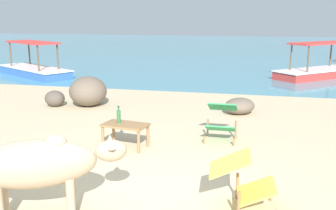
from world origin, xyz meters
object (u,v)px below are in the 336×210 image
object	(u,v)px
low_bench_table	(125,128)
boat_blue	(34,69)
boat_red	(319,70)
deck_chair_far	(243,178)
bottle	(119,116)
cow	(39,164)
deck_chair_near	(222,119)

from	to	relation	value
low_bench_table	boat_blue	world-z (taller)	boat_blue
boat_red	deck_chair_far	bearing A→B (deg)	35.26
low_bench_table	boat_red	xyz separation A→B (m)	(4.29, 9.27, -0.10)
deck_chair_far	boat_red	world-z (taller)	boat_red
bottle	deck_chair_far	bearing A→B (deg)	-40.09
bottle	deck_chair_far	size ratio (longest dim) A/B	0.36
boat_red	boat_blue	world-z (taller)	same
deck_chair_far	boat_red	size ratio (longest dim) A/B	0.23
bottle	boat_red	world-z (taller)	boat_red
low_bench_table	boat_red	world-z (taller)	boat_red
cow	low_bench_table	distance (m)	2.55
deck_chair_near	boat_red	bearing A→B (deg)	162.17
deck_chair_far	bottle	bearing A→B (deg)	134.75
boat_blue	boat_red	bearing A→B (deg)	42.08
cow	deck_chair_far	distance (m)	2.31
bottle	boat_blue	world-z (taller)	boat_blue
cow	boat_red	world-z (taller)	boat_red
cow	deck_chair_far	bearing A→B (deg)	-7.29
low_bench_table	boat_blue	distance (m)	9.51
cow	boat_blue	world-z (taller)	boat_blue
boat_red	cow	bearing A→B (deg)	26.14
bottle	boat_blue	bearing A→B (deg)	129.93
low_bench_table	boat_blue	bearing A→B (deg)	139.69
low_bench_table	cow	bearing A→B (deg)	-83.19
deck_chair_near	deck_chair_far	distance (m)	2.74
bottle	deck_chair_near	distance (m)	1.88
low_bench_table	deck_chair_far	distance (m)	2.75
boat_red	boat_blue	size ratio (longest dim) A/B	0.93
cow	bottle	world-z (taller)	cow
bottle	deck_chair_far	xyz separation A→B (m)	(2.20, -1.85, -0.15)
boat_red	bottle	bearing A→B (deg)	21.01
boat_red	boat_blue	bearing A→B (deg)	-32.41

